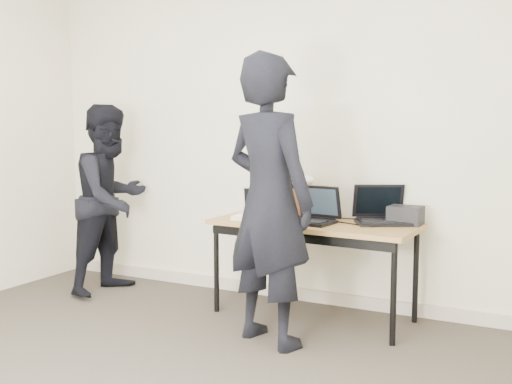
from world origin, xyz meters
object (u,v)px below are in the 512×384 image
Objects in this scene: laptop_beige at (256,212)px; laptop_center at (312,214)px; laptop_right at (381,214)px; equipment_box at (406,215)px; person_observer at (111,199)px; person_typist at (269,201)px; desk at (313,230)px; leather_satchel at (302,200)px.

laptop_center reaches higher than laptop_beige.
laptop_right reaches higher than laptop_center.
person_observer is (-2.44, -0.30, 0.02)m from equipment_box.
laptop_center is at bearing -84.07° from person_observer.
person_observer reaches higher than laptop_center.
person_observer reaches higher than laptop_beige.
laptop_right is 0.96m from person_typist.
person_typist is at bearing -102.41° from person_observer.
desk is at bearing -83.16° from person_observer.
leather_satchel is at bearing 177.48° from equipment_box.
person_observer is (-1.36, -0.07, 0.04)m from laptop_beige.
leather_satchel reaches higher than desk.
laptop_right is 0.64m from leather_satchel.
laptop_center reaches higher than desk.
desk is 0.12m from laptop_center.
laptop_center is 0.32m from leather_satchel.
desk is 0.82× the size of person_typist.
person_observer is at bearing 2.46° from person_typist.
laptop_center is at bearing -79.86° from person_typist.
person_observer reaches higher than desk.
laptop_center is 0.60m from person_typist.
laptop_beige is at bearing -171.37° from laptop_center.
equipment_box is 1.07m from person_typist.
leather_satchel is 1.66m from person_observer.
laptop_center is at bearing 178.51° from laptop_right.
person_typist is at bearing -64.09° from laptop_beige.
leather_satchel is at bearing 132.19° from desk.
person_typist reaches higher than laptop_beige.
laptop_right is (0.91, 0.22, 0.01)m from laptop_beige.
laptop_beige is 0.67× the size of laptop_right.
laptop_center is 0.23× the size of person_observer.
leather_satchel is 1.62× the size of equipment_box.
laptop_center is 0.77× the size of laptop_right.
laptop_beige is 0.69m from person_typist.
desk is 0.67m from equipment_box.
equipment_box reaches higher than desk.
laptop_center is at bearing -160.59° from equipment_box.
leather_satchel is 0.84m from person_typist.
laptop_center is 0.50m from laptop_right.
person_observer reaches higher than laptop_right.
desk is at bearing 109.07° from laptop_center.
laptop_right is 0.17m from equipment_box.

